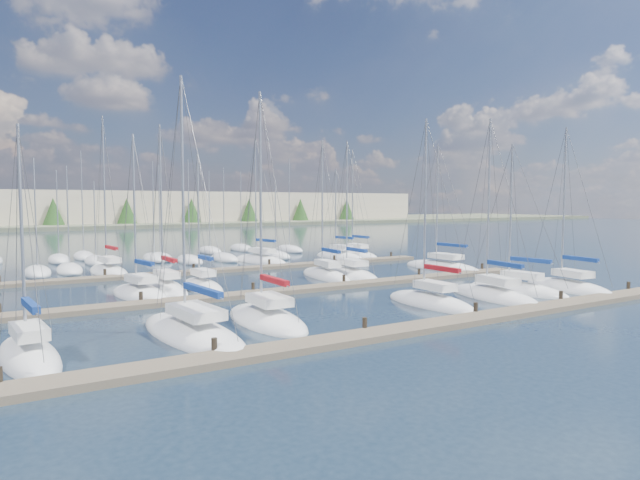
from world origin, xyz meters
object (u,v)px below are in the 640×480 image
sailboat_d (431,303)px  sailboat_g (568,288)px  sailboat_r (355,255)px  sailboat_k (326,276)px  sailboat_n (109,271)px  sailboat_c (266,319)px  sailboat_p (260,260)px  sailboat_m (442,267)px  sailboat_f (517,290)px  sailboat_q (339,256)px  sailboat_j (202,287)px  sailboat_h (140,294)px  sailboat_e (493,296)px  sailboat_i (165,289)px  sailboat_a (29,357)px  sailboat_l (350,275)px  sailboat_b (192,333)px

sailboat_d → sailboat_g: size_ratio=0.98×
sailboat_r → sailboat_g: size_ratio=1.07×
sailboat_d → sailboat_g: (13.22, -0.89, -0.00)m
sailboat_g → sailboat_k: bearing=136.1°
sailboat_n → sailboat_c: bearing=-87.2°
sailboat_p → sailboat_m: (13.13, -15.26, -0.01)m
sailboat_f → sailboat_q: 27.96m
sailboat_j → sailboat_f: (19.69, -13.51, -0.01)m
sailboat_h → sailboat_e: (21.08, -13.47, 0.00)m
sailboat_p → sailboat_i: sailboat_p is taller
sailboat_g → sailboat_a: sailboat_g is taller
sailboat_c → sailboat_j: bearing=87.9°
sailboat_m → sailboat_n: bearing=151.7°
sailboat_f → sailboat_a: 32.09m
sailboat_e → sailboat_n: size_ratio=0.85×
sailboat_m → sailboat_k: 13.40m
sailboat_p → sailboat_i: bearing=-146.3°
sailboat_m → sailboat_k: size_ratio=1.03×
sailboat_k → sailboat_i: bearing=-174.1°
sailboat_f → sailboat_a: (-32.08, -0.90, 0.00)m
sailboat_q → sailboat_i: bearing=-158.3°
sailboat_a → sailboat_l: size_ratio=0.83×
sailboat_r → sailboat_q: size_ratio=1.23×
sailboat_a → sailboat_q: bearing=33.8°
sailboat_m → sailboat_k: sailboat_m is taller
sailboat_e → sailboat_n: bearing=134.1°
sailboat_r → sailboat_f: sailboat_r is taller
sailboat_e → sailboat_p: bearing=106.1°
sailboat_q → sailboat_a: (-34.34, -28.77, 0.01)m
sailboat_r → sailboat_b: (-29.91, -28.81, -0.02)m
sailboat_r → sailboat_k: (-13.19, -14.34, 0.00)m
sailboat_d → sailboat_q: size_ratio=1.12×
sailboat_j → sailboat_q: size_ratio=0.97×
sailboat_d → sailboat_q: 30.49m
sailboat_n → sailboat_q: bearing=-4.0°
sailboat_h → sailboat_e: bearing=-42.5°
sailboat_p → sailboat_j: size_ratio=1.33×
sailboat_f → sailboat_i: bearing=140.6°
sailboat_c → sailboat_r: (25.38, 27.88, 0.01)m
sailboat_b → sailboat_n: sailboat_n is taller
sailboat_c → sailboat_a: 11.81m
sailboat_r → sailboat_m: (0.19, -15.07, -0.02)m
sailboat_p → sailboat_e: (4.44, -29.36, 0.00)m
sailboat_m → sailboat_e: size_ratio=1.01×
sailboat_h → sailboat_k: size_ratio=0.95×
sailboat_a → sailboat_d: bearing=-5.0°
sailboat_f → sailboat_k: 16.23m
sailboat_k → sailboat_h: bearing=-169.0°
sailboat_e → sailboat_n: sailboat_n is taller
sailboat_g → sailboat_a: size_ratio=1.22×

